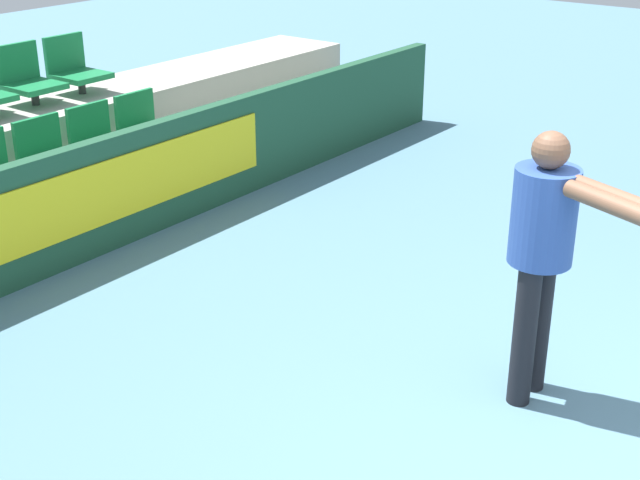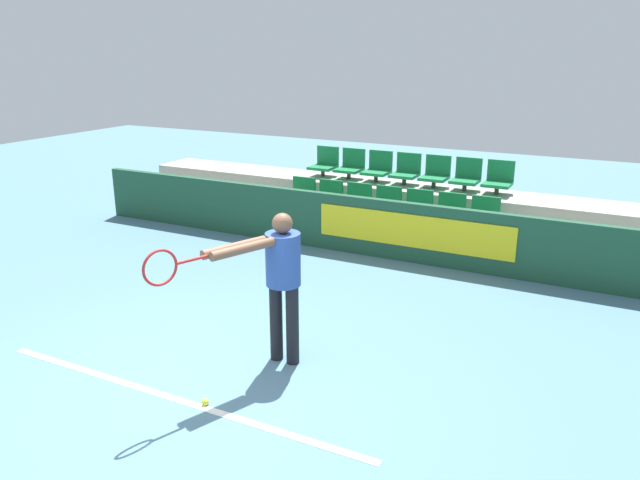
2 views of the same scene
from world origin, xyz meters
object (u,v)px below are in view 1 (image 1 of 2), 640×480
object	(u,v)px
stadium_chair_12	(28,78)
tennis_player	(553,242)
stadium_chair_4	(50,156)
stadium_chair_6	(146,127)
stadium_chair_13	(75,68)
stadium_chair_5	(100,140)

from	to	relation	value
stadium_chair_12	tennis_player	world-z (taller)	tennis_player
stadium_chair_4	stadium_chair_6	bearing A→B (deg)	0.00
stadium_chair_13	tennis_player	distance (m)	5.25
tennis_player	stadium_chair_5	bearing A→B (deg)	104.37
stadium_chair_6	stadium_chair_13	bearing A→B (deg)	90.00
stadium_chair_6	tennis_player	size ratio (longest dim) A/B	0.33
stadium_chair_5	stadium_chair_12	size ratio (longest dim) A/B	1.00
stadium_chair_4	tennis_player	bearing A→B (deg)	-89.88
tennis_player	stadium_chair_6	bearing A→B (deg)	97.59
stadium_chair_4	stadium_chair_5	world-z (taller)	same
tennis_player	stadium_chair_4	bearing A→B (deg)	111.35
stadium_chair_12	stadium_chair_13	xyz separation A→B (m)	(0.52, 0.00, 0.00)
stadium_chair_4	stadium_chair_13	world-z (taller)	stadium_chair_13
stadium_chair_12	stadium_chair_5	bearing A→B (deg)	-90.00
tennis_player	stadium_chair_12	bearing A→B (deg)	105.58
stadium_chair_5	stadium_chair_13	distance (m)	1.12
stadium_chair_6	stadium_chair_13	xyz separation A→B (m)	(0.00, 0.91, 0.40)
stadium_chair_12	tennis_player	distance (m)	5.17
stadium_chair_4	stadium_chair_6	world-z (taller)	same
stadium_chair_4	stadium_chair_6	distance (m)	1.04
stadium_chair_6	stadium_chair_13	distance (m)	1.00
stadium_chair_4	stadium_chair_5	size ratio (longest dim) A/B	1.00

